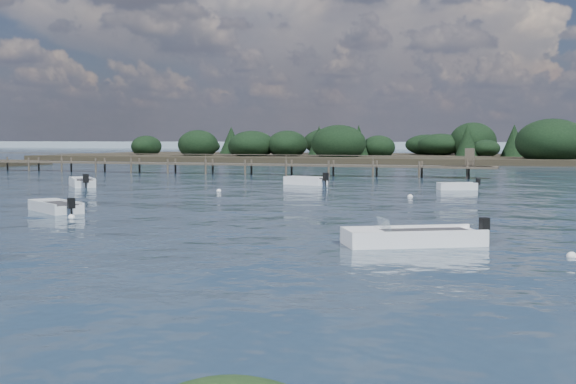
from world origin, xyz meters
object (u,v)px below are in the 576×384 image
(tender_far_white, at_px, (305,182))
(jetty, at_px, (209,164))
(tender_far_grey_b, at_px, (457,188))
(dinghy_mid_grey, at_px, (55,209))
(tender_far_grey, at_px, (82,184))
(dinghy_mid_white_a, at_px, (413,240))

(tender_far_white, bearing_deg, jetty, 136.87)
(tender_far_white, height_order, tender_far_grey_b, tender_far_white)
(tender_far_white, height_order, dinghy_mid_grey, tender_far_white)
(tender_far_grey, bearing_deg, dinghy_mid_white_a, -37.91)
(tender_far_grey_b, xyz_separation_m, tender_far_grey, (-26.84, -5.41, 0.04))
(dinghy_mid_white_a, bearing_deg, tender_far_grey_b, 92.36)
(tender_far_white, xyz_separation_m, dinghy_mid_grey, (-5.49, -23.61, -0.04))
(tender_far_white, bearing_deg, dinghy_mid_grey, -103.10)
(dinghy_mid_white_a, height_order, tender_far_grey_b, dinghy_mid_white_a)
(tender_far_grey_b, height_order, jetty, jetty)
(dinghy_mid_white_a, distance_m, jetty, 50.61)
(dinghy_mid_white_a, relative_size, tender_far_grey_b, 1.65)
(dinghy_mid_grey, bearing_deg, tender_far_grey_b, 51.65)
(tender_far_grey, relative_size, jetty, 0.06)
(tender_far_grey_b, bearing_deg, tender_far_grey, -168.60)
(dinghy_mid_white_a, xyz_separation_m, dinghy_mid_grey, (-18.29, 5.49, -0.01))
(tender_far_white, distance_m, tender_far_grey, 16.85)
(tender_far_grey, height_order, jetty, jetty)
(tender_far_grey, distance_m, jetty, 20.89)
(dinghy_mid_grey, relative_size, jetty, 0.06)
(tender_far_grey, xyz_separation_m, jetty, (0.72, 20.87, 0.80))
(dinghy_mid_grey, xyz_separation_m, tender_far_grey_b, (17.17, 21.70, 0.00))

